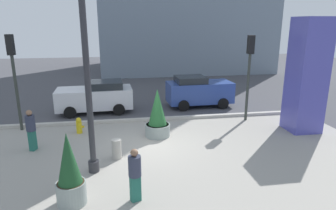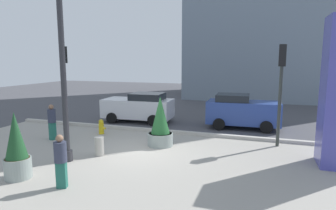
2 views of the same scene
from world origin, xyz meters
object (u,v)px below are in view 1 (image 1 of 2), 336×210
potted_plant_near_right (70,173)px  fire_hydrant (79,126)px  art_pillar_blue (307,76)px  traffic_light_far_side (13,67)px  pedestrian_by_curb (31,128)px  car_intersection (198,91)px  pedestrian_on_sidewalk (135,173)px  car_passing_lane (96,97)px  lamp_post (88,80)px  traffic_light_corner (249,64)px  potted_plant_mid_plaza (157,116)px  concrete_bollard (117,149)px

potted_plant_near_right → fire_hydrant: 5.73m
art_pillar_blue → traffic_light_far_side: art_pillar_blue is taller
art_pillar_blue → pedestrian_by_curb: bearing=-178.0°
potted_plant_near_right → car_intersection: 11.13m
fire_hydrant → car_intersection: (6.59, 3.62, 0.57)m
pedestrian_on_sidewalk → car_intersection: bearing=65.2°
car_passing_lane → traffic_light_far_side: bearing=-143.1°
lamp_post → potted_plant_near_right: bearing=-104.3°
potted_plant_near_right → traffic_light_corner: (7.86, 6.27, 1.99)m
car_passing_lane → pedestrian_on_sidewalk: 9.35m
potted_plant_near_right → potted_plant_mid_plaza: 5.62m
concrete_bollard → pedestrian_by_curb: pedestrian_by_curb is taller
art_pillar_blue → potted_plant_mid_plaza: bearing=177.4°
lamp_post → potted_plant_mid_plaza: bearing=48.7°
concrete_bollard → traffic_light_far_side: 6.43m
traffic_light_corner → pedestrian_by_curb: traffic_light_corner is taller
traffic_light_corner → pedestrian_on_sidewalk: bearing=-133.6°
art_pillar_blue → potted_plant_near_right: size_ratio=2.43×
concrete_bollard → car_intersection: 8.20m
art_pillar_blue → traffic_light_corner: size_ratio=1.19×
potted_plant_mid_plaza → traffic_light_corner: 5.45m
potted_plant_near_right → traffic_light_far_side: size_ratio=0.48×
art_pillar_blue → car_intersection: (-3.69, 4.87, -1.65)m
art_pillar_blue → fire_hydrant: bearing=173.0°
traffic_light_far_side → pedestrian_on_sidewalk: 8.62m
car_passing_lane → lamp_post: bearing=-87.1°
potted_plant_near_right → pedestrian_by_curb: bearing=117.1°
art_pillar_blue → traffic_light_far_side: 13.22m
lamp_post → fire_hydrant: (-0.93, 3.87, -2.81)m
art_pillar_blue → pedestrian_on_sidewalk: bearing=-150.4°
traffic_light_far_side → car_passing_lane: 4.65m
car_intersection → pedestrian_by_curb: car_intersection is taller
traffic_light_far_side → car_intersection: size_ratio=1.13×
pedestrian_by_curb → fire_hydrant: bearing=46.5°
car_passing_lane → pedestrian_by_curb: (-2.15, -5.04, 0.04)m
fire_hydrant → traffic_light_far_side: traffic_light_far_side is taller
lamp_post → car_passing_lane: lamp_post is taller
car_passing_lane → potted_plant_near_right: bearing=-90.6°
pedestrian_on_sidewalk → concrete_bollard: bearing=100.5°
lamp_post → pedestrian_on_sidewalk: (1.30, -1.96, -2.30)m
art_pillar_blue → concrete_bollard: art_pillar_blue is taller
concrete_bollard → traffic_light_far_side: traffic_light_far_side is taller
concrete_bollard → car_intersection: car_intersection is taller
car_intersection → fire_hydrant: bearing=-151.3°
car_passing_lane → pedestrian_on_sidewalk: size_ratio=2.64×
fire_hydrant → traffic_light_corner: (8.33, 0.59, 2.57)m
art_pillar_blue → potted_plant_mid_plaza: 6.98m
traffic_light_corner → pedestrian_on_sidewalk: 9.09m
art_pillar_blue → car_passing_lane: art_pillar_blue is taller
fire_hydrant → car_intersection: car_intersection is taller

